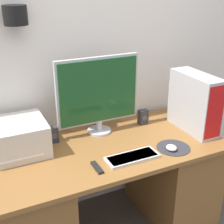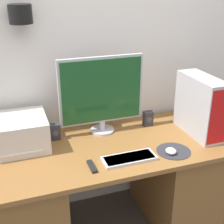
{
  "view_description": "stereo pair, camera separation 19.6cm",
  "coord_description": "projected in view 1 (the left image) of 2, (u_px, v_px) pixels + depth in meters",
  "views": [
    {
      "loc": [
        -0.74,
        -1.25,
        1.74
      ],
      "look_at": [
        0.04,
        0.37,
        0.96
      ],
      "focal_mm": 50.0,
      "sensor_mm": 36.0,
      "label": 1
    },
    {
      "loc": [
        -0.56,
        -1.33,
        1.74
      ],
      "look_at": [
        0.04,
        0.37,
        0.96
      ],
      "focal_mm": 50.0,
      "sensor_mm": 36.0,
      "label": 2
    }
  ],
  "objects": [
    {
      "name": "desk",
      "position": [
        107.0,
        190.0,
        2.18
      ],
      "size": [
        1.53,
        0.75,
        0.72
      ],
      "color": "brown",
      "rests_on": "ground_plane"
    },
    {
      "name": "computer_tower",
      "position": [
        195.0,
        103.0,
        2.19
      ],
      "size": [
        0.15,
        0.41,
        0.41
      ],
      "color": "#B2B2B7",
      "rests_on": "desk"
    },
    {
      "name": "speaker_left",
      "position": [
        53.0,
        135.0,
        2.07
      ],
      "size": [
        0.07,
        0.05,
        0.11
      ],
      "color": "#2D2D33",
      "rests_on": "desk"
    },
    {
      "name": "printer",
      "position": [
        15.0,
        138.0,
        1.93
      ],
      "size": [
        0.38,
        0.35,
        0.2
      ],
      "color": "beige",
      "rests_on": "desk"
    },
    {
      "name": "wall_back",
      "position": [
        80.0,
        39.0,
        2.15
      ],
      "size": [
        6.4,
        0.19,
        2.7
      ],
      "color": "white",
      "rests_on": "ground_plane"
    },
    {
      "name": "mousepad",
      "position": [
        173.0,
        148.0,
        2.02
      ],
      "size": [
        0.22,
        0.22,
        0.0
      ],
      "color": "#2D2D33",
      "rests_on": "desk"
    },
    {
      "name": "speaker_right",
      "position": [
        143.0,
        117.0,
        2.33
      ],
      "size": [
        0.07,
        0.05,
        0.11
      ],
      "color": "#2D2D33",
      "rests_on": "desk"
    },
    {
      "name": "mouse",
      "position": [
        171.0,
        148.0,
        1.98
      ],
      "size": [
        0.07,
        0.08,
        0.03
      ],
      "color": "silver",
      "rests_on": "mousepad"
    },
    {
      "name": "keyboard",
      "position": [
        132.0,
        157.0,
        1.9
      ],
      "size": [
        0.33,
        0.13,
        0.02
      ],
      "color": "silver",
      "rests_on": "desk"
    },
    {
      "name": "remote_control",
      "position": [
        97.0,
        167.0,
        1.8
      ],
      "size": [
        0.03,
        0.13,
        0.02
      ],
      "color": "black",
      "rests_on": "desk"
    },
    {
      "name": "monitor",
      "position": [
        98.0,
        93.0,
        2.12
      ],
      "size": [
        0.59,
        0.17,
        0.54
      ],
      "color": "#B7B7BC",
      "rests_on": "desk"
    }
  ]
}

